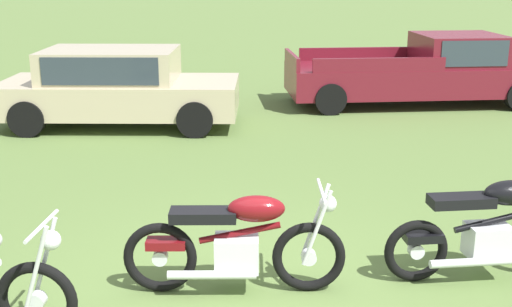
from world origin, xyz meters
TOP-DOWN VIEW (x-y plane):
  - ground_plane at (0.00, 0.00)m, footprint 120.00×120.00m
  - motorcycle_maroon at (-0.02, 0.34)m, footprint 1.96×0.93m
  - motorcycle_black at (2.34, -0.19)m, footprint 1.96×0.75m
  - car_beige at (-0.15, 7.30)m, footprint 4.71×3.21m
  - pickup_truck_burgundy at (6.41, 7.10)m, footprint 5.65×3.06m

SIDE VIEW (x-z plane):
  - ground_plane at x=0.00m, z-range 0.00..0.00m
  - motorcycle_maroon at x=-0.02m, z-range -0.03..0.99m
  - motorcycle_black at x=2.34m, z-range -0.02..1.00m
  - pickup_truck_burgundy at x=6.41m, z-range 0.01..1.50m
  - car_beige at x=-0.15m, z-range 0.08..1.51m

